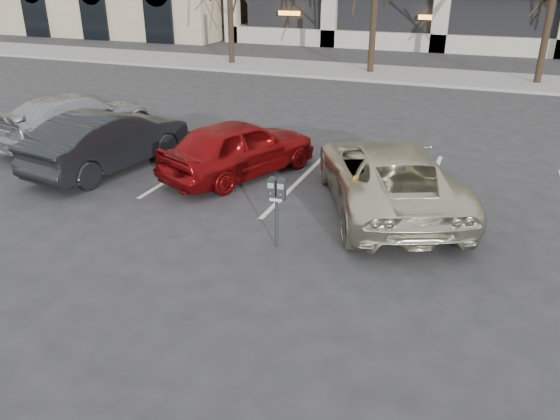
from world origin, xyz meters
name	(u,v)px	position (x,y,z in m)	size (l,w,h in m)	color
ground	(334,225)	(0.00, 0.00, 0.00)	(140.00, 140.00, 0.00)	#28282B
sidewalk	(437,77)	(0.00, 16.00, 0.06)	(80.00, 4.00, 0.12)	gray
stall_lines	(304,175)	(-1.40, 2.30, 0.01)	(16.90, 5.20, 0.00)	silver
parking_meter	(277,196)	(-0.69, -1.22, 0.96)	(0.33, 0.15, 1.25)	black
suv_silver	(388,176)	(0.73, 1.17, 0.68)	(4.10, 5.42, 1.38)	beige
car_red	(239,147)	(-2.83, 1.80, 0.67)	(1.57, 3.91, 1.33)	maroon
car_dark	(109,140)	(-5.92, 1.12, 0.70)	(1.48, 4.24, 1.40)	black
car_silver	(77,118)	(-8.12, 2.58, 0.67)	(1.87, 4.59, 1.33)	#A4A6AB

